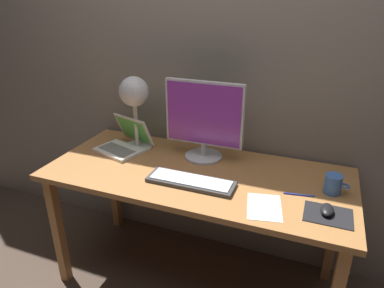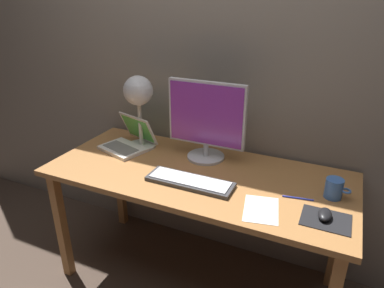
{
  "view_description": "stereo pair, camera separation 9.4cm",
  "coord_description": "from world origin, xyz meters",
  "px_view_note": "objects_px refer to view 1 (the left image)",
  "views": [
    {
      "loc": [
        0.56,
        -1.51,
        1.61
      ],
      "look_at": [
        -0.01,
        -0.05,
        0.92
      ],
      "focal_mm": 32.33,
      "sensor_mm": 36.0,
      "label": 1
    },
    {
      "loc": [
        0.65,
        -1.48,
        1.61
      ],
      "look_at": [
        -0.01,
        -0.05,
        0.92
      ],
      "focal_mm": 32.33,
      "sensor_mm": 36.0,
      "label": 2
    }
  ],
  "objects_px": {
    "monitor": "(204,119)",
    "laptop": "(126,140)",
    "keyboard_main": "(191,181)",
    "mouse": "(327,210)",
    "coffee_mug": "(333,184)",
    "desk_lamp": "(134,97)",
    "pen": "(299,195)"
  },
  "relations": [
    {
      "from": "keyboard_main",
      "to": "coffee_mug",
      "type": "height_order",
      "value": "coffee_mug"
    },
    {
      "from": "coffee_mug",
      "to": "keyboard_main",
      "type": "bearing_deg",
      "value": -166.01
    },
    {
      "from": "keyboard_main",
      "to": "coffee_mug",
      "type": "relative_size",
      "value": 3.82
    },
    {
      "from": "monitor",
      "to": "keyboard_main",
      "type": "xyz_separation_m",
      "value": [
        0.04,
        -0.3,
        -0.22
      ]
    },
    {
      "from": "laptop",
      "to": "pen",
      "type": "distance_m",
      "value": 1.04
    },
    {
      "from": "keyboard_main",
      "to": "desk_lamp",
      "type": "distance_m",
      "value": 0.62
    },
    {
      "from": "keyboard_main",
      "to": "pen",
      "type": "relative_size",
      "value": 3.15
    },
    {
      "from": "monitor",
      "to": "desk_lamp",
      "type": "xyz_separation_m",
      "value": [
        -0.42,
        -0.02,
        0.08
      ]
    },
    {
      "from": "keyboard_main",
      "to": "laptop",
      "type": "bearing_deg",
      "value": 154.47
    },
    {
      "from": "desk_lamp",
      "to": "pen",
      "type": "distance_m",
      "value": 1.04
    },
    {
      "from": "keyboard_main",
      "to": "pen",
      "type": "xyz_separation_m",
      "value": [
        0.51,
        0.08,
        -0.01
      ]
    },
    {
      "from": "laptop",
      "to": "mouse",
      "type": "relative_size",
      "value": 3.42
    },
    {
      "from": "monitor",
      "to": "pen",
      "type": "height_order",
      "value": "monitor"
    },
    {
      "from": "pen",
      "to": "keyboard_main",
      "type": "bearing_deg",
      "value": -170.98
    },
    {
      "from": "desk_lamp",
      "to": "keyboard_main",
      "type": "bearing_deg",
      "value": -31.56
    },
    {
      "from": "desk_lamp",
      "to": "mouse",
      "type": "bearing_deg",
      "value": -15.67
    },
    {
      "from": "mouse",
      "to": "pen",
      "type": "distance_m",
      "value": 0.16
    },
    {
      "from": "coffee_mug",
      "to": "pen",
      "type": "bearing_deg",
      "value": -150.36
    },
    {
      "from": "desk_lamp",
      "to": "pen",
      "type": "relative_size",
      "value": 3.14
    },
    {
      "from": "monitor",
      "to": "coffee_mug",
      "type": "distance_m",
      "value": 0.73
    },
    {
      "from": "laptop",
      "to": "coffee_mug",
      "type": "relative_size",
      "value": 2.85
    },
    {
      "from": "coffee_mug",
      "to": "pen",
      "type": "height_order",
      "value": "coffee_mug"
    },
    {
      "from": "mouse",
      "to": "coffee_mug",
      "type": "relative_size",
      "value": 0.83
    },
    {
      "from": "laptop",
      "to": "mouse",
      "type": "height_order",
      "value": "laptop"
    },
    {
      "from": "laptop",
      "to": "coffee_mug",
      "type": "xyz_separation_m",
      "value": [
        1.17,
        -0.08,
        -0.01
      ]
    },
    {
      "from": "mouse",
      "to": "keyboard_main",
      "type": "bearing_deg",
      "value": 177.71
    },
    {
      "from": "monitor",
      "to": "keyboard_main",
      "type": "relative_size",
      "value": 1.01
    },
    {
      "from": "keyboard_main",
      "to": "mouse",
      "type": "bearing_deg",
      "value": -2.29
    },
    {
      "from": "monitor",
      "to": "laptop",
      "type": "distance_m",
      "value": 0.51
    },
    {
      "from": "coffee_mug",
      "to": "monitor",
      "type": "bearing_deg",
      "value": 168.77
    },
    {
      "from": "monitor",
      "to": "pen",
      "type": "distance_m",
      "value": 0.64
    },
    {
      "from": "monitor",
      "to": "laptop",
      "type": "xyz_separation_m",
      "value": [
        -0.48,
        -0.05,
        -0.18
      ]
    }
  ]
}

